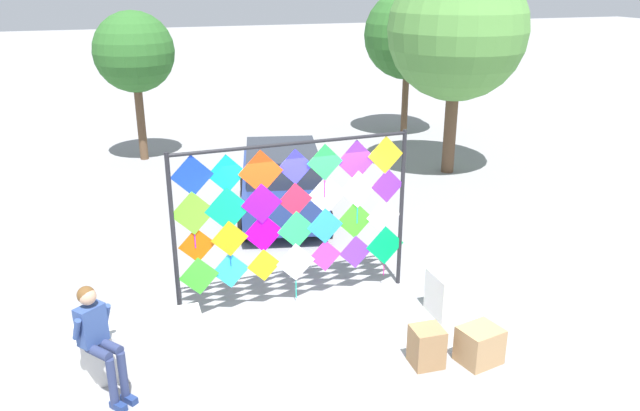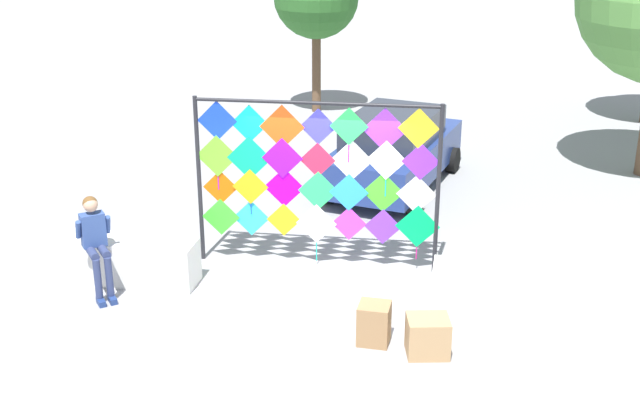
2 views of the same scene
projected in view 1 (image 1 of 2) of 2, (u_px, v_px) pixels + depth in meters
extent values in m
plane|color=gray|center=(318.00, 324.00, 9.93)|extent=(120.00, 120.00, 0.00)
cube|color=silver|center=(78.00, 356.00, 8.49)|extent=(3.35, 0.63, 0.72)
cube|color=silver|center=(523.00, 281.00, 10.55)|extent=(3.35, 0.63, 0.72)
cylinder|color=#232328|center=(174.00, 242.00, 9.48)|extent=(0.07, 0.07, 2.79)
cylinder|color=#232328|center=(401.00, 210.00, 10.79)|extent=(0.07, 0.07, 2.79)
cylinder|color=#232328|center=(294.00, 144.00, 9.67)|extent=(3.85, 0.26, 0.06)
cube|color=#40EB31|center=(199.00, 276.00, 9.81)|extent=(0.63, 0.05, 0.63)
cube|color=#2DDDF9|center=(231.00, 270.00, 10.00)|extent=(0.61, 0.04, 0.61)
cube|color=gold|center=(264.00, 265.00, 10.16)|extent=(0.56, 0.04, 0.56)
cube|color=white|center=(296.00, 262.00, 10.34)|extent=(0.67, 0.05, 0.67)
cylinder|color=#16E5BD|center=(296.00, 289.00, 10.53)|extent=(0.02, 0.02, 0.33)
cube|color=#DA37F3|center=(325.00, 256.00, 10.54)|extent=(0.57, 0.04, 0.57)
cube|color=purple|center=(356.00, 252.00, 10.72)|extent=(0.60, 0.04, 0.60)
cube|color=#07CF63|center=(385.00, 245.00, 10.89)|extent=(0.72, 0.05, 0.72)
cylinder|color=#E51686|center=(384.00, 269.00, 11.06)|extent=(0.02, 0.02, 0.22)
cube|color=#E05A07|center=(197.00, 245.00, 9.65)|extent=(0.58, 0.04, 0.58)
cylinder|color=#1696E5|center=(199.00, 267.00, 9.79)|extent=(0.02, 0.02, 0.18)
cube|color=gold|center=(230.00, 239.00, 9.78)|extent=(0.59, 0.04, 0.59)
cylinder|color=blue|center=(231.00, 261.00, 9.92)|extent=(0.02, 0.02, 0.18)
cube|color=#DE05EF|center=(263.00, 233.00, 9.99)|extent=(0.67, 0.05, 0.67)
cylinder|color=#25E516|center=(264.00, 258.00, 10.15)|extent=(0.02, 0.02, 0.23)
cube|color=#2ADD67|center=(297.00, 230.00, 10.18)|extent=(0.65, 0.05, 0.65)
cylinder|color=#E5169E|center=(297.00, 254.00, 10.34)|extent=(0.02, 0.02, 0.21)
cube|color=#2898F6|center=(325.00, 226.00, 10.34)|extent=(0.62, 0.04, 0.62)
cube|color=#45E02A|center=(355.00, 220.00, 10.54)|extent=(0.66, 0.05, 0.66)
cylinder|color=#C616E5|center=(354.00, 245.00, 10.70)|extent=(0.02, 0.02, 0.27)
cube|color=white|center=(384.00, 216.00, 10.70)|extent=(0.64, 0.05, 0.64)
cylinder|color=#5716E5|center=(382.00, 241.00, 10.87)|extent=(0.02, 0.02, 0.28)
cube|color=#6FEC2D|center=(193.00, 213.00, 9.44)|extent=(0.69, 0.05, 0.69)
cylinder|color=#9E16E5|center=(195.00, 241.00, 9.61)|extent=(0.02, 0.02, 0.23)
cube|color=#0CE17E|center=(228.00, 209.00, 9.62)|extent=(0.73, 0.05, 0.73)
cube|color=#7F0FDC|center=(262.00, 204.00, 9.78)|extent=(0.66, 0.05, 0.66)
cube|color=red|center=(295.00, 200.00, 10.00)|extent=(0.57, 0.04, 0.57)
cylinder|color=#16E5BF|center=(295.00, 222.00, 10.14)|extent=(0.02, 0.02, 0.20)
cube|color=white|center=(327.00, 195.00, 10.18)|extent=(0.67, 0.05, 0.67)
cylinder|color=#40E516|center=(326.00, 221.00, 10.35)|extent=(0.02, 0.02, 0.24)
cube|color=white|center=(358.00, 189.00, 10.34)|extent=(0.64, 0.05, 0.64)
cylinder|color=#16E5D7|center=(357.00, 215.00, 10.51)|extent=(0.02, 0.02, 0.28)
cube|color=#7D2CDF|center=(387.00, 186.00, 10.52)|extent=(0.60, 0.04, 0.60)
cube|color=blue|center=(192.00, 176.00, 9.25)|extent=(0.65, 0.05, 0.65)
cube|color=#0DD5CD|center=(227.00, 174.00, 9.45)|extent=(0.61, 0.04, 0.61)
cube|color=#EC4813|center=(261.00, 172.00, 9.61)|extent=(0.72, 0.05, 0.72)
cube|color=#3D3AF9|center=(295.00, 167.00, 9.82)|extent=(0.58, 0.04, 0.58)
cube|color=#2AE458|center=(325.00, 162.00, 9.95)|extent=(0.60, 0.04, 0.60)
cylinder|color=#E516B2|center=(325.00, 189.00, 10.11)|extent=(0.02, 0.02, 0.29)
cube|color=#8B32E3|center=(356.00, 161.00, 10.17)|extent=(0.70, 0.05, 0.70)
cube|color=gold|center=(386.00, 155.00, 10.32)|extent=(0.64, 0.05, 0.64)
cylinder|color=navy|center=(113.00, 384.00, 7.91)|extent=(0.11, 0.11, 0.72)
cylinder|color=navy|center=(99.00, 352.00, 7.88)|extent=(0.34, 0.39, 0.13)
cube|color=navy|center=(118.00, 406.00, 7.99)|extent=(0.23, 0.25, 0.09)
cylinder|color=navy|center=(123.00, 377.00, 8.04)|extent=(0.11, 0.11, 0.72)
cylinder|color=navy|center=(110.00, 346.00, 8.01)|extent=(0.34, 0.39, 0.13)
cube|color=navy|center=(129.00, 399.00, 8.12)|extent=(0.23, 0.25, 0.09)
cube|color=#334C8C|center=(91.00, 325.00, 7.95)|extent=(0.40, 0.38, 0.52)
sphere|color=tan|center=(87.00, 296.00, 7.81)|extent=(0.22, 0.22, 0.22)
sphere|color=brown|center=(86.00, 295.00, 7.81)|extent=(0.22, 0.22, 0.22)
cylinder|color=#334C8C|center=(77.00, 329.00, 7.75)|extent=(0.17, 0.19, 0.31)
cylinder|color=#334C8C|center=(106.00, 314.00, 8.09)|extent=(0.17, 0.19, 0.31)
cube|color=navy|center=(282.00, 188.00, 14.28)|extent=(2.60, 4.37, 0.73)
cube|color=#282D38|center=(282.00, 161.00, 13.92)|extent=(2.00, 2.57, 0.58)
cylinder|color=black|center=(245.00, 185.00, 15.62)|extent=(0.33, 0.58, 0.54)
cylinder|color=black|center=(315.00, 183.00, 15.78)|extent=(0.33, 0.58, 0.54)
cylinder|color=black|center=(243.00, 227.00, 13.03)|extent=(0.33, 0.58, 0.54)
cylinder|color=black|center=(327.00, 224.00, 13.19)|extent=(0.33, 0.58, 0.54)
cube|color=tan|center=(480.00, 345.00, 8.90)|extent=(0.65, 0.58, 0.53)
cube|color=#9E754C|center=(427.00, 346.00, 8.82)|extent=(0.44, 0.42, 0.58)
cylinder|color=brown|center=(141.00, 119.00, 18.36)|extent=(0.24, 0.24, 2.45)
sphere|color=#2D6628|center=(134.00, 52.00, 17.71)|extent=(2.26, 2.26, 2.26)
sphere|color=#2D6628|center=(146.00, 51.00, 17.91)|extent=(1.58, 1.58, 1.58)
cylinder|color=brown|center=(405.00, 98.00, 21.32)|extent=(0.22, 0.22, 2.45)
sphere|color=#2D6628|center=(408.00, 35.00, 20.60)|extent=(2.90, 2.90, 2.90)
sphere|color=#2D6628|center=(411.00, 29.00, 20.79)|extent=(2.11, 2.11, 2.11)
sphere|color=#2D6628|center=(409.00, 39.00, 21.32)|extent=(2.35, 2.35, 2.35)
sphere|color=#2D6628|center=(406.00, 35.00, 20.70)|extent=(1.85, 1.85, 1.85)
cylinder|color=brown|center=(450.00, 124.00, 17.12)|extent=(0.34, 0.34, 2.73)
sphere|color=#569342|center=(457.00, 30.00, 16.27)|extent=(3.64, 3.64, 3.64)
sphere|color=#569342|center=(450.00, 33.00, 16.08)|extent=(2.05, 2.05, 2.05)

